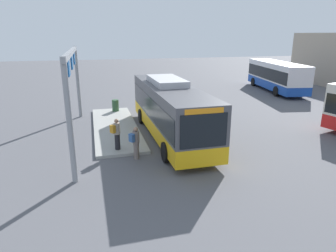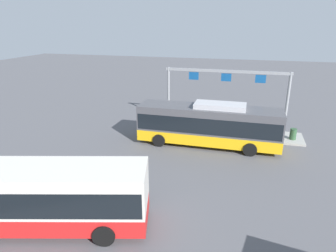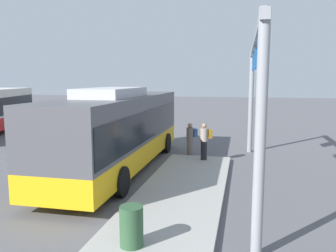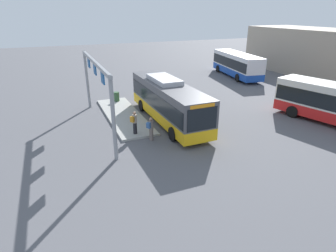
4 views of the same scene
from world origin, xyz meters
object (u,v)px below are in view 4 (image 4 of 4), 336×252
Objects in this scene: person_boarding at (134,122)px; trash_bin at (117,97)px; bus_main at (168,100)px; person_waiting_near at (151,128)px; bus_background_left at (237,63)px.

person_boarding reaches higher than trash_bin.
person_waiting_near is (2.96, -2.54, -0.92)m from bus_main.
bus_main reaches higher than trash_bin.
trash_bin is (-8.36, 0.63, -0.44)m from person_boarding.
bus_background_left is 18.74m from trash_bin.
bus_main is 1.03× the size of bus_background_left.
bus_background_left is at bearing 127.74° from bus_main.
bus_background_left reaches higher than person_waiting_near.
bus_main is 12.12× the size of trash_bin.
person_boarding is (13.79, -18.53, -0.73)m from bus_background_left.
person_waiting_near is at bearing 139.24° from bus_background_left.
bus_main is at bearing 137.39° from bus_background_left.
person_waiting_near reaches higher than trash_bin.
trash_bin is at bearing -157.87° from bus_main.
person_boarding is at bearing 135.76° from bus_background_left.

